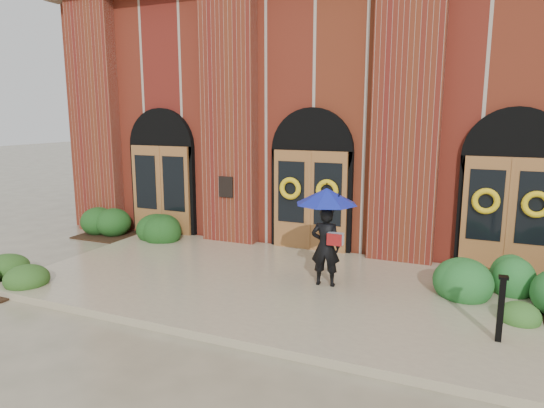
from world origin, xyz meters
The scene contains 7 objects.
ground centered at (0.00, 0.00, 0.00)m, with size 90.00×90.00×0.00m, color gray.
landing centered at (0.00, 0.15, 0.07)m, with size 10.00×5.30×0.15m, color tan.
church_building centered at (0.00, 8.78, 3.50)m, with size 16.20×12.53×7.00m.
man_with_umbrella centered at (1.15, 0.36, 1.53)m, with size 1.37×1.37×1.98m.
metal_post centered at (4.30, -0.95, 0.69)m, with size 0.14×0.14×1.03m.
hedge_wall_left centered at (-5.20, 2.20, 0.39)m, with size 3.04×1.21×0.78m, color #1A4416.
hedge_front_left centered at (-5.10, -1.96, 0.26)m, with size 1.46×1.25×0.51m, color #29511B.
Camera 1 is at (3.87, -8.60, 3.55)m, focal length 32.00 mm.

